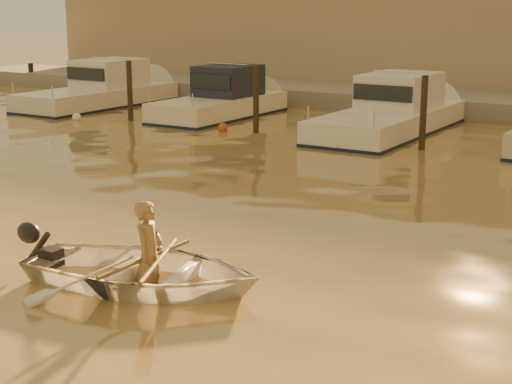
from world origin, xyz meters
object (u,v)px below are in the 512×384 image
Objects in this scene: person at (149,255)px; moored_boat_2 at (390,112)px; moored_boat_1 at (219,99)px; dinghy at (143,271)px; moored_boat_0 at (98,90)px.

moored_boat_2 is (-2.33, 14.38, 0.15)m from person.
person is 0.24× the size of moored_boat_1.
dinghy is at bearing -59.29° from moored_boat_1.
dinghy is at bearing -81.21° from moored_boat_2.
moored_boat_1 is at bearing 17.34° from dinghy.
person is 0.19× the size of moored_boat_2.
moored_boat_1 is (-8.56, 14.40, 0.39)m from dinghy.
dinghy is 0.26m from person.
person is at bearing -90.00° from dinghy.
moored_boat_2 is at bearing -4.19° from person.
person is at bearing -45.20° from moored_boat_0.
person is 20.26m from moored_boat_0.
moored_boat_1 reaches higher than person.
moored_boat_1 is 0.80× the size of moored_boat_2.
person is 0.20× the size of moored_boat_0.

